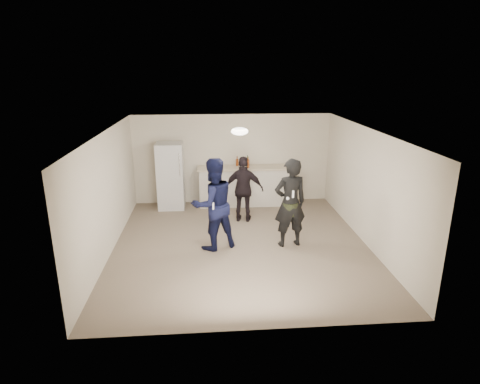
{
  "coord_description": "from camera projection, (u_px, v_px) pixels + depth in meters",
  "views": [
    {
      "loc": [
        -0.66,
        -8.04,
        3.75
      ],
      "look_at": [
        0.0,
        0.2,
        1.15
      ],
      "focal_mm": 30.0,
      "sensor_mm": 36.0,
      "label": 1
    }
  ],
  "objects": [
    {
      "name": "ceiling_dome",
      "position": [
        240.0,
        131.0,
        8.37
      ],
      "size": [
        0.36,
        0.36,
        0.16
      ],
      "primitive_type": "ellipsoid",
      "color": "white",
      "rests_on": "ceiling"
    },
    {
      "name": "fridge",
      "position": [
        171.0,
        176.0,
        10.89
      ],
      "size": [
        0.7,
        0.7,
        1.8
      ],
      "primitive_type": "cube",
      "color": "silver",
      "rests_on": "floor"
    },
    {
      "name": "bottle_cluster",
      "position": [
        244.0,
        163.0,
        11.02
      ],
      "size": [
        0.35,
        0.37,
        0.24
      ],
      "color": "brown",
      "rests_on": "counter_top"
    },
    {
      "name": "counter",
      "position": [
        246.0,
        187.0,
        11.23
      ],
      "size": [
        2.6,
        0.56,
        1.05
      ],
      "primitive_type": "cube",
      "color": "beige",
      "rests_on": "floor"
    },
    {
      "name": "wall_back",
      "position": [
        232.0,
        159.0,
        11.3
      ],
      "size": [
        6.0,
        0.0,
        6.0
      ],
      "primitive_type": "plane",
      "rotation": [
        1.57,
        0.0,
        0.0
      ],
      "color": "beige",
      "rests_on": "floor"
    },
    {
      "name": "camo_shorts",
      "position": [
        290.0,
        208.0,
        8.55
      ],
      "size": [
        0.34,
        0.34,
        0.28
      ],
      "primitive_type": "cylinder",
      "color": "#263417",
      "rests_on": "woman"
    },
    {
      "name": "wall_right",
      "position": [
        367.0,
        187.0,
        8.65
      ],
      "size": [
        0.0,
        6.0,
        6.0
      ],
      "primitive_type": "plane",
      "rotation": [
        1.57,
        0.0,
        -1.57
      ],
      "color": "beige",
      "rests_on": "floor"
    },
    {
      "name": "counter_top",
      "position": [
        246.0,
        168.0,
        11.06
      ],
      "size": [
        2.68,
        0.64,
        0.04
      ],
      "primitive_type": "cube",
      "color": "beige",
      "rests_on": "counter"
    },
    {
      "name": "wall_left",
      "position": [
        108.0,
        193.0,
        8.23
      ],
      "size": [
        0.0,
        6.0,
        6.0
      ],
      "primitive_type": "plane",
      "rotation": [
        1.57,
        0.0,
        1.57
      ],
      "color": "beige",
      "rests_on": "floor"
    },
    {
      "name": "floor",
      "position": [
        241.0,
        244.0,
        8.82
      ],
      "size": [
        6.0,
        6.0,
        0.0
      ],
      "primitive_type": "plane",
      "color": "#6B5B4C",
      "rests_on": "ground"
    },
    {
      "name": "fridge_handle",
      "position": [
        179.0,
        165.0,
        10.44
      ],
      "size": [
        0.02,
        0.02,
        0.6
      ],
      "primitive_type": "cylinder",
      "color": "silver",
      "rests_on": "fridge"
    },
    {
      "name": "ceiling",
      "position": [
        241.0,
        131.0,
        8.07
      ],
      "size": [
        6.0,
        6.0,
        0.0
      ],
      "primitive_type": "plane",
      "rotation": [
        3.14,
        0.0,
        0.0
      ],
      "color": "silver",
      "rests_on": "wall_back"
    },
    {
      "name": "wall_front",
      "position": [
        258.0,
        254.0,
        5.59
      ],
      "size": [
        6.0,
        0.0,
        6.0
      ],
      "primitive_type": "plane",
      "rotation": [
        -1.57,
        0.0,
        0.0
      ],
      "color": "beige",
      "rests_on": "floor"
    },
    {
      "name": "nunchuk_woman",
      "position": [
        288.0,
        198.0,
        8.24
      ],
      "size": [
        0.07,
        0.07,
        0.07
      ],
      "primitive_type": "sphere",
      "color": "silver",
      "rests_on": "woman"
    },
    {
      "name": "nunchuk_man",
      "position": [
        219.0,
        208.0,
        8.17
      ],
      "size": [
        0.07,
        0.07,
        0.07
      ],
      "primitive_type": "sphere",
      "color": "white",
      "rests_on": "man"
    },
    {
      "name": "remote_woman",
      "position": [
        293.0,
        194.0,
        8.19
      ],
      "size": [
        0.04,
        0.04,
        0.15
      ],
      "primitive_type": "cube",
      "color": "white",
      "rests_on": "woman"
    },
    {
      "name": "man",
      "position": [
        213.0,
        204.0,
        8.39
      ],
      "size": [
        1.18,
        1.08,
        1.98
      ],
      "primitive_type": "imported",
      "rotation": [
        0.0,
        0.0,
        3.56
      ],
      "color": "#101443",
      "rests_on": "floor"
    },
    {
      "name": "shaker",
      "position": [
        221.0,
        164.0,
        11.0
      ],
      "size": [
        0.08,
        0.08,
        0.17
      ],
      "primitive_type": "cylinder",
      "color": "silver",
      "rests_on": "counter_top"
    },
    {
      "name": "remote_man",
      "position": [
        213.0,
        206.0,
        8.11
      ],
      "size": [
        0.04,
        0.04,
        0.15
      ],
      "primitive_type": "cube",
      "color": "silver",
      "rests_on": "man"
    },
    {
      "name": "spectator",
      "position": [
        244.0,
        189.0,
        9.94
      ],
      "size": [
        1.03,
        0.57,
        1.66
      ],
      "primitive_type": "imported",
      "rotation": [
        0.0,
        0.0,
        2.96
      ],
      "color": "black",
      "rests_on": "floor"
    },
    {
      "name": "woman",
      "position": [
        290.0,
        203.0,
        8.51
      ],
      "size": [
        0.78,
        0.58,
        1.94
      ],
      "primitive_type": "imported",
      "rotation": [
        0.0,
        0.0,
        3.32
      ],
      "color": "black",
      "rests_on": "floor"
    }
  ]
}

